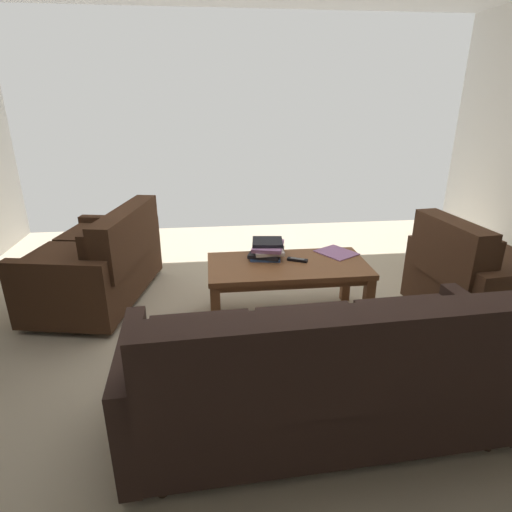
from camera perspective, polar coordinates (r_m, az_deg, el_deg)
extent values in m
cube|color=#B7A88E|center=(3.18, 3.70, -11.13)|extent=(5.87, 5.79, 0.01)
cylinder|color=black|center=(3.01, 21.64, -14.11)|extent=(0.05, 0.05, 0.06)
cylinder|color=black|center=(2.65, -12.05, -18.16)|extent=(0.05, 0.05, 0.06)
cylinder|color=black|center=(2.61, 29.08, -21.60)|extent=(0.05, 0.05, 0.06)
cylinder|color=black|center=(2.19, -12.71, -28.74)|extent=(0.05, 0.05, 0.06)
cube|color=black|center=(2.34, 8.39, -16.98)|extent=(1.82, 0.85, 0.39)
cube|color=black|center=(2.44, 22.18, -9.68)|extent=(0.58, 0.70, 0.10)
cube|color=black|center=(2.21, 8.58, -11.62)|extent=(0.58, 0.70, 0.10)
cube|color=black|center=(2.12, -7.31, -13.06)|extent=(0.58, 0.70, 0.10)
cube|color=black|center=(1.88, 11.98, -13.82)|extent=(1.79, 0.26, 0.45)
cube|color=black|center=(2.22, 25.63, -9.72)|extent=(0.54, 0.15, 0.32)
cube|color=black|center=(1.96, 10.83, -12.05)|extent=(0.54, 0.15, 0.32)
cube|color=black|center=(1.86, -7.18, -13.78)|extent=(0.54, 0.15, 0.32)
cube|color=black|center=(2.70, 28.33, -12.01)|extent=(0.14, 0.77, 0.55)
cube|color=black|center=(2.24, -16.43, -17.49)|extent=(0.14, 0.77, 0.55)
cylinder|color=black|center=(4.47, -22.03, -2.34)|extent=(0.06, 0.06, 0.06)
cylinder|color=black|center=(3.76, -28.11, -7.86)|extent=(0.06, 0.06, 0.06)
cylinder|color=black|center=(4.23, -14.14, -2.74)|extent=(0.06, 0.06, 0.06)
cylinder|color=black|center=(3.46, -18.93, -8.87)|extent=(0.06, 0.06, 0.06)
cube|color=#422819|center=(3.87, -21.10, -2.22)|extent=(0.97, 1.22, 0.39)
cube|color=#422819|center=(4.03, -20.21, 2.49)|extent=(0.76, 0.63, 0.10)
cube|color=#422819|center=(3.57, -23.69, -0.31)|extent=(0.76, 0.63, 0.10)
cube|color=#422819|center=(3.62, -17.21, 2.78)|extent=(0.39, 1.10, 0.43)
cube|color=#422819|center=(3.90, -17.30, 4.06)|extent=(0.21, 0.50, 0.30)
cube|color=#422819|center=(3.43, -20.53, 1.37)|extent=(0.21, 0.50, 0.30)
cube|color=#422819|center=(4.35, -18.00, 1.68)|extent=(0.77, 0.25, 0.55)
cube|color=#422819|center=(3.37, -25.44, -5.05)|extent=(0.77, 0.25, 0.55)
cube|color=brown|center=(3.24, 4.36, -1.34)|extent=(1.23, 0.62, 0.04)
cube|color=brown|center=(3.25, 4.34, -2.07)|extent=(1.13, 0.55, 0.05)
cube|color=brown|center=(3.70, 12.22, -2.82)|extent=(0.07, 0.07, 0.44)
cube|color=brown|center=(3.52, -5.74, -3.73)|extent=(0.07, 0.07, 0.44)
cube|color=brown|center=(3.26, 15.09, -6.51)|extent=(0.07, 0.07, 0.44)
cube|color=brown|center=(3.05, -5.53, -7.86)|extent=(0.07, 0.07, 0.44)
cylinder|color=black|center=(4.22, 28.91, -4.88)|extent=(0.05, 0.05, 0.06)
cylinder|color=black|center=(3.45, 26.23, -10.12)|extent=(0.05, 0.05, 0.06)
cylinder|color=black|center=(3.83, 21.25, -6.16)|extent=(0.05, 0.05, 0.06)
cube|color=#422819|center=(3.74, 28.28, -4.22)|extent=(0.86, 0.79, 0.38)
cube|color=#422819|center=(3.67, 29.16, -0.75)|extent=(0.76, 0.73, 0.10)
cube|color=#422819|center=(3.40, 25.02, 0.73)|extent=(0.25, 0.73, 0.45)
cube|color=#422819|center=(3.47, 26.48, 0.85)|extent=(0.19, 0.65, 0.32)
cube|color=#422819|center=(4.00, 24.82, -0.96)|extent=(0.80, 0.18, 0.54)
cube|color=#385693|center=(3.37, 1.32, 0.18)|extent=(0.28, 0.33, 0.02)
cube|color=black|center=(3.36, 1.42, 0.54)|extent=(0.33, 0.36, 0.03)
cube|color=silver|center=(3.34, 1.66, 0.91)|extent=(0.23, 0.28, 0.03)
cube|color=#996699|center=(3.34, 1.67, 1.38)|extent=(0.30, 0.35, 0.03)
cube|color=black|center=(3.34, 1.57, 1.93)|extent=(0.26, 0.26, 0.03)
cube|color=black|center=(3.28, 5.69, -0.53)|extent=(0.16, 0.11, 0.02)
cube|color=#59595B|center=(3.27, 5.70, -0.35)|extent=(0.11, 0.08, 0.00)
cube|color=#996699|center=(3.49, 10.96, 0.47)|extent=(0.37, 0.38, 0.01)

